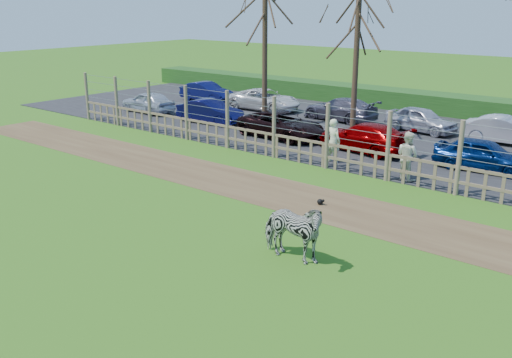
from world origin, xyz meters
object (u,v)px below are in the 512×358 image
Objects in this scene: visitor_a at (333,141)px; car_7 at (206,92)px; car_2 at (282,125)px; car_11 at (506,130)px; visitor_b at (407,156)px; car_4 at (483,154)px; car_1 at (210,111)px; car_8 at (265,100)px; car_9 at (340,109)px; zebra at (292,231)px; tree_mid at (357,30)px; car_0 at (148,102)px; crow at (320,202)px; car_3 at (364,137)px; tree_left at (265,12)px; car_10 at (421,119)px.

car_7 is (-13.71, 7.24, -0.26)m from visitor_a.
car_7 is (-9.63, 5.09, 0.00)m from car_2.
car_7 is 1.00× the size of car_11.
visitor_a is at bearing 12.47° from visitor_b.
visitor_a is 5.56m from car_4.
car_1 and car_8 have the same top height.
car_2 is 1.04× the size of car_9.
zebra reaches higher than car_9.
visitor_a is 0.40× the size of car_2.
car_2 and car_7 have the same top height.
tree_mid is at bearing -111.47° from car_8.
visitor_b reaches higher than car_0.
car_2 is (4.85, -0.36, 0.00)m from car_1.
car_2 is at bearing 34.96° from zebra.
car_11 is at bearing -91.62° from car_8.
car_2 is (-6.35, 6.55, 0.54)m from crow.
visitor_b is 14.40m from car_8.
car_8 is (4.66, 4.77, 0.00)m from car_0.
car_0 and car_4 have the same top height.
car_0 is 18.63m from car_4.
car_3 is 1.14× the size of car_7.
car_11 is (10.67, 3.68, -4.98)m from tree_left.
car_0 and car_7 have the same top height.
visitor_a reaches higher than car_4.
car_4 is 0.97× the size of car_11.
car_7 is at bearing 87.25° from car_11.
car_3 is (4.19, 0.14, 0.00)m from car_2.
crow is at bearing -138.16° from car_8.
car_4 is at bearing -146.19° from visitor_a.
tree_left is 31.23× the size of crow.
visitor_b is at bearing 168.40° from car_11.
car_9 is (-2.24, 2.61, -4.23)m from tree_mid.
visitor_a reaches higher than car_2.
car_11 is at bearing -74.71° from car_1.
crow is at bearing -65.96° from tree_mid.
crow is 0.06× the size of car_8.
car_11 is at bearing -4.32° from zebra.
crow is (-0.97, -4.07, -0.80)m from visitor_b.
car_4 is at bearing 66.15° from car_9.
car_10 is (14.13, 4.92, 0.00)m from car_0.
car_2 is 10.89m from car_7.
tree_left is at bearing -95.31° from car_3.
zebra is 0.43× the size of car_8.
car_11 is (2.11, 11.79, 0.54)m from crow.
car_11 is (0.48, 15.62, -0.14)m from zebra.
car_3 is at bearing -120.65° from car_8.
car_9 is 8.41m from car_11.
zebra is at bearing -134.79° from car_1.
car_11 is at bearing 147.13° from car_3.
car_11 is at bearing -53.79° from car_2.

